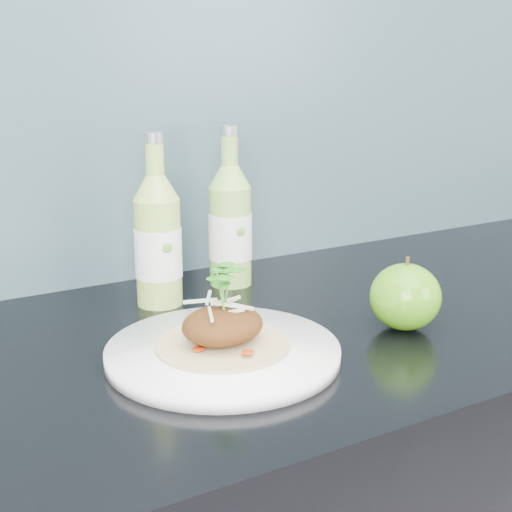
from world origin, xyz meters
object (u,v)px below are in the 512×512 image
object	(u,v)px
cider_bottle_right	(230,226)
cider_bottle_left	(158,241)
green_apple	(405,297)
dinner_plate	(223,352)

from	to	relation	value
cider_bottle_right	cider_bottle_left	bearing A→B (deg)	176.54
green_apple	cider_bottle_right	world-z (taller)	cider_bottle_right
cider_bottle_left	green_apple	bearing A→B (deg)	-27.94
green_apple	cider_bottle_right	size ratio (longest dim) A/B	0.44
cider_bottle_left	cider_bottle_right	world-z (taller)	same
cider_bottle_left	cider_bottle_right	bearing A→B (deg)	31.97
dinner_plate	green_apple	size ratio (longest dim) A/B	2.78
green_apple	dinner_plate	bearing A→B (deg)	172.48
cider_bottle_left	cider_bottle_right	xyz separation A→B (m)	(0.13, 0.03, 0.00)
cider_bottle_right	green_apple	bearing A→B (deg)	-86.37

